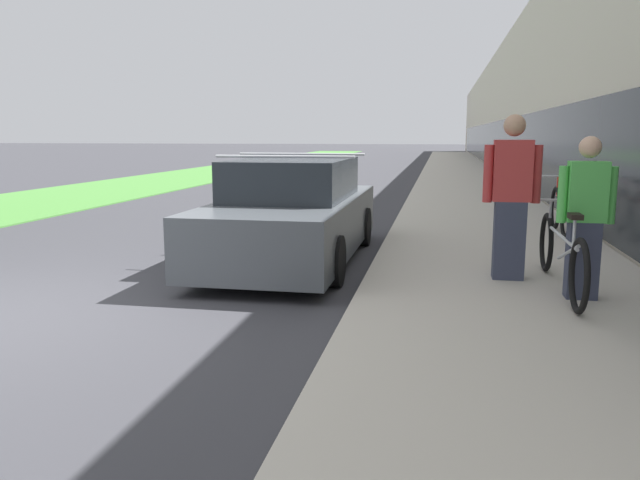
{
  "coord_description": "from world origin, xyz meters",
  "views": [
    {
      "loc": [
        4.27,
        -4.92,
        1.74
      ],
      "look_at": [
        0.85,
        12.75,
        -1.31
      ],
      "focal_mm": 35.0,
      "sensor_mm": 36.0,
      "label": 1
    }
  ],
  "objects_px": {
    "cruiser_bike_nearest": "(561,210)",
    "parked_sedan_curbside": "(294,214)",
    "bike_rack_hoop": "(574,210)",
    "tandem_bicycle": "(561,254)",
    "person_bystander": "(511,198)",
    "person_rider": "(585,218)"
  },
  "relations": [
    {
      "from": "cruiser_bike_nearest",
      "to": "parked_sedan_curbside",
      "type": "xyz_separation_m",
      "value": [
        -3.93,
        -2.39,
        0.13
      ]
    },
    {
      "from": "bike_rack_hoop",
      "to": "tandem_bicycle",
      "type": "bearing_deg",
      "value": -103.24
    },
    {
      "from": "bike_rack_hoop",
      "to": "parked_sedan_curbside",
      "type": "bearing_deg",
      "value": -160.26
    },
    {
      "from": "tandem_bicycle",
      "to": "person_bystander",
      "type": "xyz_separation_m",
      "value": [
        -0.48,
        0.44,
        0.54
      ]
    },
    {
      "from": "tandem_bicycle",
      "to": "bike_rack_hoop",
      "type": "height_order",
      "value": "tandem_bicycle"
    },
    {
      "from": "person_bystander",
      "to": "person_rider",
      "type": "bearing_deg",
      "value": -50.17
    },
    {
      "from": "person_rider",
      "to": "person_bystander",
      "type": "bearing_deg",
      "value": 129.83
    },
    {
      "from": "tandem_bicycle",
      "to": "cruiser_bike_nearest",
      "type": "height_order",
      "value": "cruiser_bike_nearest"
    },
    {
      "from": "person_rider",
      "to": "person_bystander",
      "type": "distance_m",
      "value": 0.99
    },
    {
      "from": "person_bystander",
      "to": "bike_rack_hoop",
      "type": "bearing_deg",
      "value": 65.04
    },
    {
      "from": "tandem_bicycle",
      "to": "parked_sedan_curbside",
      "type": "height_order",
      "value": "parked_sedan_curbside"
    },
    {
      "from": "bike_rack_hoop",
      "to": "parked_sedan_curbside",
      "type": "xyz_separation_m",
      "value": [
        -3.94,
        -1.41,
        0.01
      ]
    },
    {
      "from": "person_bystander",
      "to": "cruiser_bike_nearest",
      "type": "distance_m",
      "value": 3.75
    },
    {
      "from": "person_rider",
      "to": "parked_sedan_curbside",
      "type": "xyz_separation_m",
      "value": [
        -3.39,
        1.88,
        -0.28
      ]
    },
    {
      "from": "cruiser_bike_nearest",
      "to": "bike_rack_hoop",
      "type": "bearing_deg",
      "value": -89.28
    },
    {
      "from": "tandem_bicycle",
      "to": "cruiser_bike_nearest",
      "type": "relative_size",
      "value": 1.49
    },
    {
      "from": "person_rider",
      "to": "cruiser_bike_nearest",
      "type": "height_order",
      "value": "person_rider"
    },
    {
      "from": "bike_rack_hoop",
      "to": "cruiser_bike_nearest",
      "type": "xyz_separation_m",
      "value": [
        -0.01,
        0.97,
        -0.12
      ]
    },
    {
      "from": "tandem_bicycle",
      "to": "bike_rack_hoop",
      "type": "xyz_separation_m",
      "value": [
        0.7,
        2.98,
        0.14
      ]
    },
    {
      "from": "person_rider",
      "to": "cruiser_bike_nearest",
      "type": "relative_size",
      "value": 0.94
    },
    {
      "from": "person_rider",
      "to": "bike_rack_hoop",
      "type": "xyz_separation_m",
      "value": [
        0.56,
        3.3,
        -0.29
      ]
    },
    {
      "from": "tandem_bicycle",
      "to": "person_rider",
      "type": "distance_m",
      "value": 0.55
    }
  ]
}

